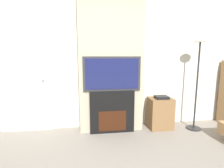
# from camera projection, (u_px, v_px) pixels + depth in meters

# --- Properties ---
(wall_back) EXTENTS (6.00, 0.06, 2.70)m
(wall_back) POSITION_uv_depth(u_px,v_px,m) (110.00, 58.00, 3.36)
(wall_back) COLOR silver
(wall_back) RESTS_ON ground_plane
(chimney_breast) EXTENTS (1.17, 0.30, 2.70)m
(chimney_breast) POSITION_uv_depth(u_px,v_px,m) (111.00, 58.00, 3.19)
(chimney_breast) COLOR tan
(chimney_breast) RESTS_ON ground_plane
(fireplace) EXTENTS (0.81, 0.15, 0.78)m
(fireplace) POSITION_uv_depth(u_px,v_px,m) (112.00, 112.00, 3.20)
(fireplace) COLOR black
(fireplace) RESTS_ON ground_plane
(television) EXTENTS (1.02, 0.07, 0.61)m
(television) POSITION_uv_depth(u_px,v_px,m) (112.00, 74.00, 3.09)
(television) COLOR #2D2D33
(television) RESTS_ON fireplace
(floor_lamp) EXTENTS (0.26, 0.26, 1.74)m
(floor_lamp) POSITION_uv_depth(u_px,v_px,m) (199.00, 64.00, 3.18)
(floor_lamp) COLOR #262628
(floor_lamp) RESTS_ON ground_plane
(media_stand) EXTENTS (0.44, 0.35, 0.65)m
(media_stand) POSITION_uv_depth(u_px,v_px,m) (160.00, 113.00, 3.39)
(media_stand) COLOR brown
(media_stand) RESTS_ON ground_plane
(entry_door) EXTENTS (0.92, 0.09, 2.03)m
(entry_door) POSITION_uv_depth(u_px,v_px,m) (24.00, 77.00, 3.15)
(entry_door) COLOR silver
(entry_door) RESTS_ON ground_plane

